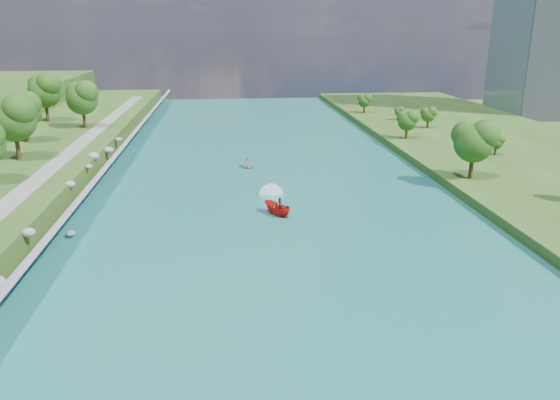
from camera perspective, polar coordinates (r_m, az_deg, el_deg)
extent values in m
plane|color=#2D5119|center=(57.88, 0.78, -6.79)|extent=(260.00, 260.00, 0.00)
cube|color=#1B6A5F|center=(76.43, -0.94, -0.58)|extent=(55.00, 240.00, 0.10)
cube|color=slate|center=(78.17, -20.18, 0.07)|extent=(3.54, 236.00, 4.05)
ellipsoid|color=gray|center=(63.31, -24.78, -3.11)|extent=(1.40, 1.19, 1.01)
ellipsoid|color=gray|center=(69.49, -21.03, -3.27)|extent=(1.03, 1.31, 0.67)
ellipsoid|color=gray|center=(80.28, -21.08, 1.54)|extent=(1.39, 1.53, 0.95)
ellipsoid|color=gray|center=(88.88, -19.32, 3.32)|extent=(0.97, 1.12, 0.67)
ellipsoid|color=gray|center=(94.84, -18.90, 4.35)|extent=(1.89, 1.74, 1.21)
ellipsoid|color=gray|center=(102.73, -17.50, 5.00)|extent=(1.89, 1.58, 1.19)
ellipsoid|color=gray|center=(111.40, -16.50, 6.10)|extent=(1.40, 1.57, 0.78)
cube|color=gray|center=(79.64, -24.95, 1.12)|extent=(3.00, 200.00, 0.10)
cube|color=gray|center=(172.06, 26.55, 17.91)|extent=(22.00, 22.00, 60.00)
ellipsoid|color=#1F4512|center=(96.99, -26.05, 7.44)|extent=(7.47, 7.47, 12.45)
ellipsoid|color=#1F4512|center=(111.86, -25.15, 8.28)|extent=(6.53, 6.53, 10.88)
ellipsoid|color=#1F4512|center=(123.27, -19.97, 9.77)|extent=(6.94, 6.94, 11.56)
ellipsoid|color=#1F4512|center=(135.08, -23.39, 10.24)|extent=(7.64, 7.64, 12.73)
ellipsoid|color=#1F4512|center=(88.61, 19.58, 5.50)|extent=(6.43, 6.43, 10.72)
ellipsoid|color=#1F4512|center=(107.52, 21.66, 5.56)|extent=(2.68, 2.68, 4.47)
ellipsoid|color=#1F4512|center=(117.91, 13.15, 7.94)|extent=(4.21, 4.21, 7.01)
ellipsoid|color=#1F4512|center=(131.95, 15.23, 8.51)|extent=(3.49, 3.49, 5.82)
ellipsoid|color=#1F4512|center=(141.99, 12.35, 8.96)|extent=(2.40, 2.40, 4.01)
ellipsoid|color=#1F4512|center=(152.52, 8.83, 10.14)|extent=(3.71, 3.71, 6.18)
imported|color=red|center=(72.25, -0.34, -0.87)|extent=(4.19, 4.85, 1.82)
imported|color=#66605B|center=(71.76, -0.62, -0.80)|extent=(0.62, 0.44, 1.58)
imported|color=#66605B|center=(72.66, 0.02, -0.47)|extent=(1.10, 1.02, 1.80)
cube|color=white|center=(75.36, -0.55, -0.78)|extent=(0.90, 5.00, 0.06)
imported|color=#9B9EA4|center=(96.90, -3.46, 3.55)|extent=(3.67, 3.57, 0.62)
imported|color=#66605B|center=(96.75, -3.47, 3.93)|extent=(0.73, 0.50, 1.43)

